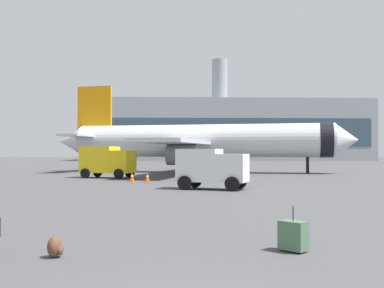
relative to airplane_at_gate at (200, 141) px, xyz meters
The scene contains 8 objects.
airplane_at_gate is the anchor object (origin of this frame).
service_truck 14.36m from the airplane_at_gate, 130.21° to the right, with size 5.26×3.79×2.90m.
cargo_van 23.95m from the airplane_at_gate, 91.33° to the right, with size 4.82×3.59×2.60m.
safety_cone_near 18.04m from the airplane_at_gate, 110.92° to the right, with size 0.44×0.44×0.83m.
safety_cone_far 17.57m from the airplane_at_gate, 107.28° to the right, with size 0.44×0.44×0.77m.
rolling_suitcase 42.15m from the airplane_at_gate, 90.06° to the right, with size 0.73×0.74×1.10m.
traveller_backpack 42.95m from the airplane_at_gate, 97.60° to the right, with size 0.36×0.40×0.48m.
terminal_building 76.91m from the airplane_at_gate, 80.04° to the left, with size 75.06×21.61×28.65m.
Camera 1 is at (-0.05, -5.92, 2.42)m, focal length 42.44 mm.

